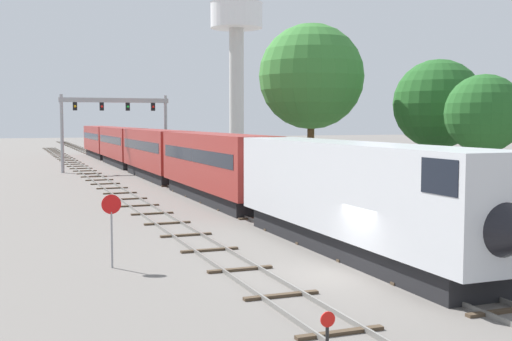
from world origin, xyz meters
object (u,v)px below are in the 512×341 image
object	(u,v)px
trackside_tree_mid	(438,104)
trackside_tree_right	(484,114)
water_tower	(236,31)
stop_sign	(112,220)
trackside_tree_left	(311,77)
passenger_train	(154,152)
signal_gantry	(115,116)

from	to	relation	value
trackside_tree_mid	trackside_tree_right	world-z (taller)	trackside_tree_mid
water_tower	stop_sign	size ratio (longest dim) A/B	9.57
trackside_tree_left	water_tower	bearing A→B (deg)	75.86
passenger_train	trackside_tree_mid	xyz separation A→B (m)	(17.93, -21.30, 4.38)
stop_sign	trackside_tree_right	xyz separation A→B (m)	(25.68, 9.34, 4.27)
trackside_tree_right	passenger_train	bearing A→B (deg)	118.21
trackside_tree_left	trackside_tree_right	size ratio (longest dim) A/B	1.53
trackside_tree_mid	water_tower	bearing A→B (deg)	84.03
trackside_tree_left	trackside_tree_mid	bearing A→B (deg)	-26.15
passenger_train	trackside_tree_right	size ratio (longest dim) A/B	11.22
signal_gantry	trackside_tree_mid	world-z (taller)	trackside_tree_mid
signal_gantry	trackside_tree_mid	xyz separation A→B (m)	(20.18, -31.16, 0.75)
stop_sign	trackside_tree_mid	world-z (taller)	trackside_tree_mid
water_tower	stop_sign	xyz separation A→B (m)	(-35.01, -85.09, -19.62)
stop_sign	trackside_tree_right	world-z (taller)	trackside_tree_right
passenger_train	signal_gantry	xyz separation A→B (m)	(-2.25, 9.87, 3.63)
passenger_train	trackside_tree_right	bearing A→B (deg)	-61.79
water_tower	trackside_tree_mid	bearing A→B (deg)	-95.97
water_tower	trackside_tree_left	world-z (taller)	water_tower
passenger_train	signal_gantry	size ratio (longest dim) A/B	8.13
signal_gantry	stop_sign	distance (m)	49.25
signal_gantry	trackside_tree_mid	distance (m)	37.13
passenger_train	water_tower	distance (m)	56.09
passenger_train	trackside_tree_right	distance (m)	33.36
stop_sign	trackside_tree_mid	bearing A→B (deg)	31.75
stop_sign	trackside_tree_mid	distance (m)	33.23
trackside_tree_mid	signal_gantry	bearing A→B (deg)	122.92
signal_gantry	trackside_tree_left	xyz separation A→B (m)	(11.28, -26.80, 2.94)
trackside_tree_mid	trackside_tree_right	distance (m)	8.29
water_tower	passenger_train	bearing A→B (deg)	-118.27
stop_sign	passenger_train	bearing A→B (deg)	75.47
stop_sign	trackside_tree_mid	xyz separation A→B (m)	(27.93, 17.28, 5.11)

